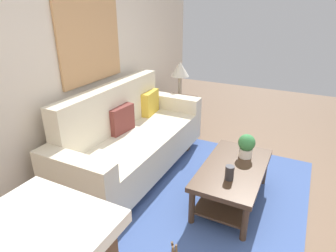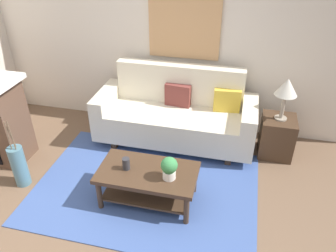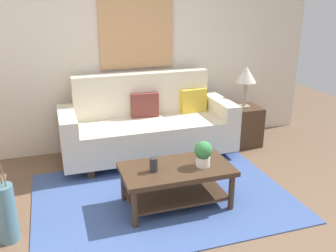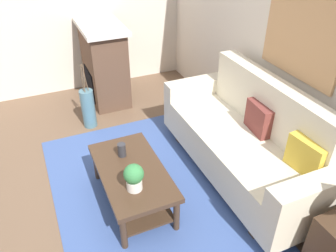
{
  "view_description": "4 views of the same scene",
  "coord_description": "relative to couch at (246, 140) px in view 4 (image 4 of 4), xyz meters",
  "views": [
    {
      "loc": [
        -2.46,
        -0.22,
        1.98
      ],
      "look_at": [
        0.18,
        1.1,
        0.69
      ],
      "focal_mm": 30.84,
      "sensor_mm": 36.0,
      "label": 1
    },
    {
      "loc": [
        0.96,
        -2.38,
        2.8
      ],
      "look_at": [
        0.15,
        1.02,
        0.59
      ],
      "focal_mm": 35.5,
      "sensor_mm": 36.0,
      "label": 2
    },
    {
      "loc": [
        -1.02,
        -2.82,
        2.04
      ],
      "look_at": [
        0.16,
        0.81,
        0.69
      ],
      "focal_mm": 39.68,
      "sensor_mm": 36.0,
      "label": 3
    },
    {
      "loc": [
        2.46,
        -0.35,
        2.54
      ],
      "look_at": [
        -0.1,
        0.77,
        0.69
      ],
      "focal_mm": 35.9,
      "sensor_mm": 36.0,
      "label": 4
    }
  ],
  "objects": [
    {
      "name": "throw_pillow_mustard",
      "position": [
        0.68,
        0.13,
        0.25
      ],
      "size": [
        0.37,
        0.16,
        0.32
      ],
      "primitive_type": "cube",
      "rotation": [
        0.0,
        0.0,
        0.1
      ],
      "color": "gold",
      "rests_on": "couch"
    },
    {
      "name": "floor_vase_branch_a",
      "position": [
        -1.61,
        -1.36,
        0.28
      ],
      "size": [
        0.05,
        0.04,
        0.36
      ],
      "primitive_type": "cylinder",
      "rotation": [
        -0.09,
        -0.12,
        0.0
      ],
      "color": "brown",
      "rests_on": "floor_vase"
    },
    {
      "name": "potted_plant_tabletop",
      "position": [
        0.22,
        -1.33,
        0.14
      ],
      "size": [
        0.18,
        0.18,
        0.26
      ],
      "color": "white",
      "rests_on": "coffee_table"
    },
    {
      "name": "fireplace",
      "position": [
        -2.29,
        -0.93,
        0.16
      ],
      "size": [
        1.02,
        0.58,
        1.16
      ],
      "color": "brown",
      "rests_on": "ground_plane"
    },
    {
      "name": "area_rug",
      "position": [
        -0.13,
        -1.08,
        -0.42
      ],
      "size": [
        2.65,
        1.89,
        0.01
      ],
      "primitive_type": "cube",
      "color": "#3D5693",
      "rests_on": "ground_plane"
    },
    {
      "name": "framed_painting",
      "position": [
        0.0,
        0.47,
        1.13
      ],
      "size": [
        0.99,
        0.03,
        0.9
      ],
      "primitive_type": "cube",
      "color": "tan"
    },
    {
      "name": "floor_vase_branch_b",
      "position": [
        -1.64,
        -1.34,
        0.28
      ],
      "size": [
        0.04,
        0.05,
        0.36
      ],
      "primitive_type": "cylinder",
      "rotation": [
        0.1,
        -0.08,
        0.0
      ],
      "color": "brown",
      "rests_on": "floor_vase"
    },
    {
      "name": "floor_vase_branch_c",
      "position": [
        -1.64,
        -1.37,
        0.28
      ],
      "size": [
        0.01,
        0.03,
        0.36
      ],
      "primitive_type": "cylinder",
      "rotation": [
        -0.04,
        0.0,
        0.0
      ],
      "color": "brown",
      "rests_on": "floor_vase"
    },
    {
      "name": "couch",
      "position": [
        0.0,
        0.0,
        0.0
      ],
      "size": [
        2.2,
        0.84,
        1.08
      ],
      "color": "beige",
      "rests_on": "ground_plane"
    },
    {
      "name": "ground_plane",
      "position": [
        -0.13,
        -1.58,
        -0.43
      ],
      "size": [
        9.42,
        9.42,
        0.0
      ],
      "primitive_type": "plane",
      "color": "brown"
    },
    {
      "name": "wall_left",
      "position": [
        -2.89,
        -1.05,
        0.92
      ],
      "size": [
        0.1,
        5.07,
        2.7
      ],
      "primitive_type": "cube",
      "color": "beige",
      "rests_on": "ground_plane"
    },
    {
      "name": "tabletop_vase",
      "position": [
        -0.28,
        -1.29,
        0.07
      ],
      "size": [
        0.08,
        0.08,
        0.14
      ],
      "primitive_type": "cylinder",
      "color": "#2D2D33",
      "rests_on": "coffee_table"
    },
    {
      "name": "floor_vase",
      "position": [
        -1.63,
        -1.36,
        -0.16
      ],
      "size": [
        0.18,
        0.18,
        0.53
      ],
      "primitive_type": "cylinder",
      "color": "slate",
      "rests_on": "ground_plane"
    },
    {
      "name": "coffee_table",
      "position": [
        -0.04,
        -1.27,
        -0.12
      ],
      "size": [
        1.1,
        0.6,
        0.43
      ],
      "color": "#422D1E",
      "rests_on": "ground_plane"
    },
    {
      "name": "throw_pillow_maroon",
      "position": [
        0.0,
        0.13,
        0.25
      ],
      "size": [
        0.37,
        0.15,
        0.32
      ],
      "primitive_type": "cube",
      "rotation": [
        0.0,
        0.0,
        -0.1
      ],
      "color": "brown",
      "rests_on": "couch"
    },
    {
      "name": "wall_back",
      "position": [
        -0.13,
        0.54,
        0.92
      ],
      "size": [
        5.42,
        0.1,
        2.7
      ],
      "primitive_type": "cube",
      "color": "beige",
      "rests_on": "ground_plane"
    }
  ]
}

